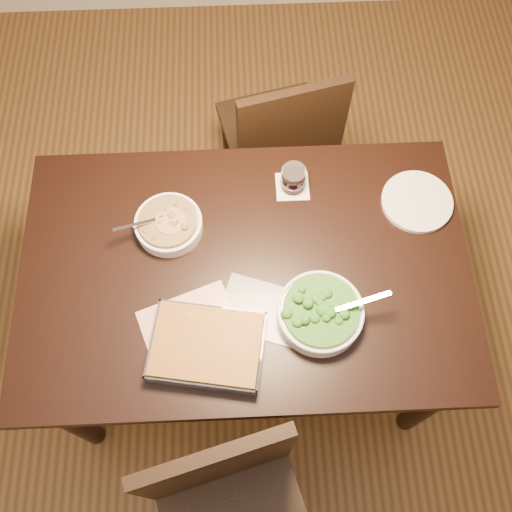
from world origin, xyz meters
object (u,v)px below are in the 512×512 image
broccoli_bowl (320,313)px  dinner_plate (417,202)px  wine_tumbler (293,178)px  chair_far (281,137)px  stew_bowl (169,224)px  chair_near (231,509)px  table (246,280)px  baking_dish (207,346)px

broccoli_bowl → dinner_plate: (0.35, 0.38, -0.03)m
wine_tumbler → chair_far: 0.51m
stew_bowl → chair_near: bearing=-78.6°
wine_tumbler → broccoli_bowl: bearing=-84.1°
chair_far → wine_tumbler: bearing=76.4°
table → chair_near: bearing=-95.8°
stew_bowl → dinner_plate: size_ratio=1.00×
dinner_plate → chair_far: 0.68m
dinner_plate → table: bearing=-159.8°
dinner_plate → chair_near: 1.12m
stew_bowl → dinner_plate: (0.80, 0.06, -0.02)m
dinner_plate → chair_far: (-0.40, 0.48, -0.27)m
chair_near → chair_far: size_ratio=1.05×
chair_near → table: bearing=69.0°
table → dinner_plate: dinner_plate is taller
broccoli_bowl → wine_tumbler: size_ratio=3.19×
broccoli_bowl → chair_near: chair_near is taller
dinner_plate → broccoli_bowl: bearing=-133.1°
broccoli_bowl → baking_dish: broccoli_bowl is taller
dinner_plate → chair_far: bearing=130.0°
baking_dish → chair_near: 0.50m
chair_near → broccoli_bowl: bearing=45.6°
baking_dish → chair_near: (0.05, -0.42, -0.26)m
chair_far → baking_dish: bearing=59.5°
stew_bowl → baking_dish: bearing=-73.6°
broccoli_bowl → baking_dish: 0.34m
table → stew_bowl: (-0.24, 0.15, 0.13)m
table → chair_near: size_ratio=1.52×
table → dinner_plate: (0.57, 0.21, 0.10)m
stew_bowl → chair_far: (0.40, 0.54, -0.29)m
table → chair_far: bearing=76.4°
broccoli_bowl → wine_tumbler: 0.46m
chair_near → chair_far: chair_near is taller
baking_dish → dinner_plate: baking_dish is taller
stew_bowl → table: bearing=-32.4°
baking_dish → dinner_plate: 0.83m
wine_tumbler → chair_far: size_ratio=0.10×
baking_dish → chair_far: chair_far is taller
dinner_plate → chair_near: chair_near is taller
stew_bowl → broccoli_bowl: (0.45, -0.32, 0.00)m
chair_far → table: bearing=62.6°
stew_bowl → dinner_plate: 0.81m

